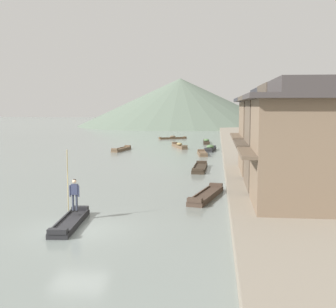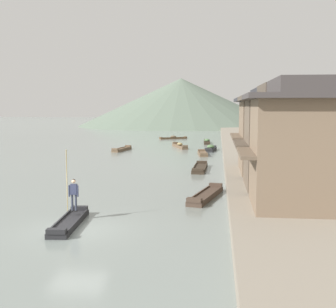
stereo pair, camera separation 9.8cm
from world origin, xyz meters
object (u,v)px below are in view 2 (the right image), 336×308
Objects in this scene: boatman_person at (73,191)px; boat_upstream_distant at (206,196)px; house_waterfront_nearest at (298,145)px; boat_moored_far at (173,138)px; boat_moored_second at (180,146)px; boat_moored_nearest at (200,168)px; boat_moored_third at (122,149)px; house_waterfront_second at (280,137)px; boat_midriver_drifting at (203,154)px; boat_foreground_poled at (69,222)px; boat_midriver_upstream at (207,142)px; house_waterfront_tall at (271,131)px; boat_crossing_west at (211,149)px.

boatman_person is 0.57× the size of boat_upstream_distant.
house_waterfront_nearest reaches higher than boat_upstream_distant.
boatman_person is 0.65× the size of boat_moored_far.
boat_moored_second is at bearing -81.04° from boat_moored_far.
boat_moored_third is at bearing 123.54° from boat_moored_nearest.
boat_midriver_drifting is at bearing 103.08° from house_waterfront_second.
boat_midriver_drifting is (5.26, 29.74, -1.29)m from boatman_person.
boat_moored_far is at bearing 98.96° from boat_moored_second.
boat_midriver_upstream is at bearing 83.62° from boat_foreground_poled.
boat_foreground_poled is 0.65× the size of house_waterfront_tall.
boat_crossing_west is 0.61× the size of house_waterfront_tall.
boat_moored_nearest reaches higher than boat_foreground_poled.
boat_upstream_distant is (11.32, -27.74, 0.00)m from boat_moored_third.
boat_foreground_poled is 0.85× the size of boat_moored_nearest.
boat_upstream_distant is at bearing -88.64° from boat_midriver_upstream.
house_waterfront_tall is at bearing -71.48° from boat_midriver_drifting.
boat_crossing_west is at bearing 97.98° from house_waterfront_nearest.
house_waterfront_tall reaches higher than boatman_person.
house_waterfront_tall is at bearing -41.83° from boat_moored_nearest.
boat_crossing_west is at bearing 87.78° from boat_moored_nearest.
boat_crossing_west reaches higher than boat_moored_far.
house_waterfront_second reaches higher than boat_moored_nearest.
house_waterfront_second is (10.68, 6.40, 2.28)m from boatman_person.
boatman_person is (-0.10, 0.99, 1.30)m from boat_foreground_poled.
boat_moored_nearest is 18.94m from boat_moored_third.
boat_crossing_west is at bearing 5.24° from boat_moored_third.
boat_foreground_poled is 1.05× the size of boat_midriver_drifting.
boatman_person is 0.56× the size of boat_moored_nearest.
boat_moored_nearest is 1.01× the size of boat_upstream_distant.
boat_moored_far reaches higher than boat_moored_third.
boatman_person is 35.19m from boat_crossing_west.
boat_moored_far reaches higher than boat_moored_nearest.
boat_moored_far is 49.21m from house_waterfront_second.
boat_upstream_distant is at bearing -67.80° from boat_moored_third.
house_waterfront_tall is at bearing -80.43° from boat_midriver_upstream.
house_waterfront_nearest and house_waterfront_tall have the same top height.
boat_moored_second reaches higher than boat_moored_far.
house_waterfront_tall is (15.91, -20.66, 3.54)m from boat_moored_third.
boat_midriver_drifting is at bearing -90.29° from boat_midriver_upstream.
house_waterfront_nearest is (8.91, -37.31, 3.49)m from boat_moored_second.
boat_moored_third is at bearing 115.94° from house_waterfront_nearest.
boat_moored_far is at bearing 90.64° from boatman_person.
boat_foreground_poled is at bearing -105.81° from boat_moored_nearest.
boat_crossing_west is (6.69, -19.54, 0.09)m from boat_moored_far.
boatman_person is 17.07m from house_waterfront_tall.
boat_crossing_west reaches higher than boat_foreground_poled.
boat_moored_far reaches higher than boat_foreground_poled.
boat_moored_second is at bearing 103.43° from house_waterfront_nearest.
house_waterfront_second is at bearing -74.63° from boat_moored_second.
boat_foreground_poled is 17.98m from house_waterfront_tall.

